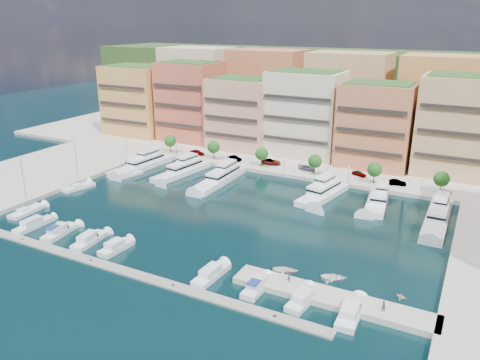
{
  "coord_description": "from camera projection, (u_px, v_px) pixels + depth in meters",
  "views": [
    {
      "loc": [
        46.4,
        -83.65,
        41.29
      ],
      "look_at": [
        -1.1,
        6.95,
        6.0
      ],
      "focal_mm": 35.0,
      "sensor_mm": 36.0,
      "label": 1
    }
  ],
  "objects": [
    {
      "name": "tender_1",
      "position": [
        288.0,
        271.0,
        79.92
      ],
      "size": [
        1.93,
        1.73,
        0.9
      ],
      "primitive_type": "imported",
      "rotation": [
        0.0,
        0.0,
        1.73
      ],
      "color": "beige",
      "rests_on": "ground"
    },
    {
      "name": "lamppost_2",
      "position": [
        284.0,
        163.0,
        128.74
      ],
      "size": [
        0.3,
        0.3,
        4.2
      ],
      "color": "black",
      "rests_on": "north_quay"
    },
    {
      "name": "cruiser_0",
      "position": [
        34.0,
        225.0,
        97.73
      ],
      "size": [
        2.47,
        9.13,
        2.55
      ],
      "color": "silver",
      "rests_on": "ground"
    },
    {
      "name": "tender_3",
      "position": [
        401.0,
        296.0,
        72.78
      ],
      "size": [
        1.91,
        1.77,
        0.83
      ],
      "primitive_type": "imported",
      "rotation": [
        0.0,
        0.0,
        1.27
      ],
      "color": "beige",
      "rests_on": "ground"
    },
    {
      "name": "cruiser_3",
      "position": [
        116.0,
        248.0,
        87.93
      ],
      "size": [
        3.07,
        7.32,
        2.55
      ],
      "color": "silver",
      "rests_on": "ground"
    },
    {
      "name": "yacht_0",
      "position": [
        143.0,
        164.0,
        136.59
      ],
      "size": [
        6.77,
        22.36,
        7.3
      ],
      "color": "white",
      "rests_on": "ground"
    },
    {
      "name": "tree_5",
      "position": [
        442.0,
        179.0,
        112.81
      ],
      "size": [
        3.8,
        3.8,
        5.65
      ],
      "color": "#473323",
      "rests_on": "north_quay"
    },
    {
      "name": "yacht_6",
      "position": [
        438.0,
        215.0,
        100.79
      ],
      "size": [
        4.5,
        23.15,
        7.3
      ],
      "color": "white",
      "rests_on": "ground"
    },
    {
      "name": "car_1",
      "position": [
        235.0,
        158.0,
        140.25
      ],
      "size": [
        4.77,
        2.49,
        1.5
      ],
      "primitive_type": "imported",
      "rotation": [
        0.0,
        0.0,
        1.36
      ],
      "color": "gray",
      "rests_on": "north_quay"
    },
    {
      "name": "car_3",
      "position": [
        306.0,
        168.0,
        131.51
      ],
      "size": [
        4.83,
        2.42,
        1.35
      ],
      "primitive_type": "imported",
      "rotation": [
        0.0,
        0.0,
        1.45
      ],
      "color": "gray",
      "rests_on": "north_quay"
    },
    {
      "name": "lamppost_3",
      "position": [
        349.0,
        172.0,
        120.84
      ],
      "size": [
        0.3,
        0.3,
        4.2
      ],
      "color": "black",
      "rests_on": "north_quay"
    },
    {
      "name": "tender_2",
      "position": [
        334.0,
        278.0,
        77.94
      ],
      "size": [
        5.17,
        4.53,
        0.89
      ],
      "primitive_type": "imported",
      "rotation": [
        0.0,
        0.0,
        1.98
      ],
      "color": "white",
      "rests_on": "ground"
    },
    {
      "name": "cruiser_9",
      "position": [
        350.0,
        313.0,
        68.31
      ],
      "size": [
        3.21,
        8.72,
        2.55
      ],
      "color": "silver",
      "rests_on": "ground"
    },
    {
      "name": "cruiser_7",
      "position": [
        257.0,
        287.0,
        74.96
      ],
      "size": [
        2.64,
        7.31,
        2.66
      ],
      "color": "silver",
      "rests_on": "ground"
    },
    {
      "name": "tree_4",
      "position": [
        375.0,
        170.0,
        119.84
      ],
      "size": [
        3.8,
        3.8,
        5.65
      ],
      "color": "#473323",
      "rests_on": "north_quay"
    },
    {
      "name": "car_4",
      "position": [
        359.0,
        173.0,
        126.54
      ],
      "size": [
        4.4,
        2.97,
        1.39
      ],
      "primitive_type": "imported",
      "rotation": [
        0.0,
        0.0,
        1.21
      ],
      "color": "gray",
      "rests_on": "north_quay"
    },
    {
      "name": "lamppost_0",
      "position": [
        177.0,
        147.0,
        144.54
      ],
      "size": [
        0.3,
        0.3,
        4.2
      ],
      "color": "black",
      "rests_on": "north_quay"
    },
    {
      "name": "apartment_4",
      "position": [
        376.0,
        125.0,
        132.77
      ],
      "size": [
        20.0,
        15.5,
        23.8
      ],
      "color": "#B36243",
      "rests_on": "north_quay"
    },
    {
      "name": "apartment_0",
      "position": [
        137.0,
        100.0,
        170.35
      ],
      "size": [
        22.0,
        16.5,
        24.8
      ],
      "color": "tan",
      "rests_on": "north_quay"
    },
    {
      "name": "tree_2",
      "position": [
        262.0,
        154.0,
        133.88
      ],
      "size": [
        3.8,
        3.8,
        5.65
      ],
      "color": "#473323",
      "rests_on": "north_quay"
    },
    {
      "name": "apartment_3",
      "position": [
        305.0,
        113.0,
        143.77
      ],
      "size": [
        22.0,
        16.5,
        25.8
      ],
      "color": "#C5B798",
      "rests_on": "north_quay"
    },
    {
      "name": "car_0",
      "position": [
        197.0,
        152.0,
        146.28
      ],
      "size": [
        4.85,
        2.13,
        1.62
      ],
      "primitive_type": "imported",
      "rotation": [
        0.0,
        0.0,
        1.53
      ],
      "color": "gray",
      "rests_on": "north_quay"
    },
    {
      "name": "lamppost_1",
      "position": [
        227.0,
        154.0,
        136.64
      ],
      "size": [
        0.3,
        0.3,
        4.2
      ],
      "color": "black",
      "rests_on": "north_quay"
    },
    {
      "name": "person_0",
      "position": [
        289.0,
        276.0,
        75.58
      ],
      "size": [
        0.52,
        0.7,
        1.78
      ],
      "primitive_type": "imported",
      "rotation": [
        0.0,
        0.0,
        1.72
      ],
      "color": "#283450",
      "rests_on": "finger_pier"
    },
    {
      "name": "apartment_1",
      "position": [
        191.0,
        101.0,
        162.04
      ],
      "size": [
        20.0,
        16.5,
        26.8
      ],
      "color": "#B75A3D",
      "rests_on": "north_quay"
    },
    {
      "name": "cruiser_8",
      "position": [
        303.0,
        300.0,
        71.58
      ],
      "size": [
        3.41,
        7.69,
        2.55
      ],
      "color": "silver",
      "rests_on": "ground"
    },
    {
      "name": "yacht_5",
      "position": [
        378.0,
        200.0,
        109.34
      ],
      "size": [
        6.12,
        16.69,
        7.3
      ],
      "color": "white",
      "rests_on": "ground"
    },
    {
      "name": "finger_pier",
      "position": [
        331.0,
        301.0,
        72.28
      ],
      "size": [
        32.0,
        5.0,
        2.0
      ],
      "primitive_type": "cube",
      "color": "#9E998E",
      "rests_on": "ground"
    },
    {
      "name": "tree_3",
      "position": [
        315.0,
        161.0,
        126.86
      ],
      "size": [
        3.8,
        3.8,
        5.65
      ],
      "color": "#473323",
      "rests_on": "north_quay"
    },
    {
      "name": "yacht_4",
      "position": [
        323.0,
        193.0,
        114.15
      ],
      "size": [
        8.31,
        19.08,
        7.3
      ],
      "color": "white",
      "rests_on": "ground"
    },
    {
      "name": "north_quay",
      "position": [
        319.0,
        150.0,
        155.78
      ],
      "size": [
        220.0,
        64.0,
        2.0
      ],
      "primitive_type": "cube",
      "color": "#9E998E",
      "rests_on": "ground"
    },
    {
      "name": "hillside",
      "position": [
        356.0,
        123.0,
        195.97
      ],
      "size": [
        240.0,
        40.0,
        58.0
      ],
      "primitive_type": "cube",
      "color": "#1E3C18",
      "rests_on": "ground"
    },
    {
      "name": "sailboat_0",
      "position": [
        27.0,
        212.0,
        104.96
      ],
      "size": [
        3.55,
        8.7,
        13.2
      ],
      "color": "white",
      "rests_on": "ground"
    },
    {
      "name": "cruiser_1",
      "position": [
        60.0,
        232.0,
        94.39
      ],
      "size": [
        3.77,
        8.58,
        2.66
      ],
      "color": "silver",
      "rests_on": "ground"
    },
    {
      "name": "backblock_0",
      "position": [
        198.0,
        87.0,
        184.75
      ],
      "size": [
        26.0,
        18.0,
        30.0
      ],
      "primitive_type": "cube",
      "color": "#C5B798",
      "rests_on": "north_quay"
    },
    {
      "name": "sailboat_2",
      "position": [
        128.0,
        175.0,
        129.56
      ],
      "size": [
        4.73,
        9.17,
        13.2
      ],
      "color": "white",
      "rests_on": "ground"
    },
    {
      "name": "yacht_1",
      "position": [
        183.0,
        170.0,
        131.11
      ],
      "size": [
        7.09,
        21.01,
        7.3
      ],
      "color": "white",
      "rests_on": "ground"
    },
    {
      "name": "tree_0",
      "position": [
        170.0,
        141.0,
        147.93
      ],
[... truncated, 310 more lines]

